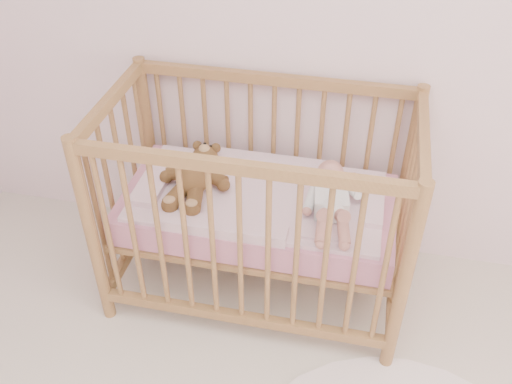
% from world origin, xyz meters
% --- Properties ---
extents(crib, '(1.36, 0.76, 1.00)m').
position_xyz_m(crib, '(-0.31, 1.60, 0.50)').
color(crib, '#AA8348').
rests_on(crib, floor).
extents(mattress, '(1.22, 0.62, 0.13)m').
position_xyz_m(mattress, '(-0.31, 1.60, 0.49)').
color(mattress, pink).
rests_on(mattress, crib).
extents(blanket, '(1.10, 0.58, 0.06)m').
position_xyz_m(blanket, '(-0.31, 1.60, 0.56)').
color(blanket, '#F2A6BE').
rests_on(blanket, mattress).
extents(baby, '(0.34, 0.58, 0.13)m').
position_xyz_m(baby, '(0.01, 1.58, 0.64)').
color(baby, white).
rests_on(baby, blanket).
extents(teddy_bear, '(0.35, 0.49, 0.13)m').
position_xyz_m(teddy_bear, '(-0.60, 1.58, 0.65)').
color(teddy_bear, brown).
rests_on(teddy_bear, blanket).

